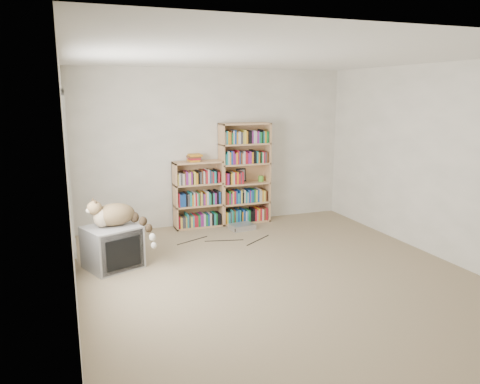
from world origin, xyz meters
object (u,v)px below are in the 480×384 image
object	(u,v)px
crt_tv	(112,247)
bookcase_short	(198,197)
cat	(120,217)
dvd_player	(242,227)
bookcase_tall	(244,175)

from	to	relation	value
crt_tv	bookcase_short	size ratio (longest dim) A/B	0.72
crt_tv	cat	size ratio (longest dim) A/B	0.94
crt_tv	cat	bearing A→B (deg)	-17.87
cat	bookcase_short	world-z (taller)	bookcase_short
crt_tv	dvd_player	size ratio (longest dim) A/B	2.06
crt_tv	dvd_player	world-z (taller)	crt_tv
crt_tv	dvd_player	distance (m)	2.31
cat	bookcase_short	size ratio (longest dim) A/B	0.76
crt_tv	bookcase_tall	size ratio (longest dim) A/B	0.46
dvd_player	bookcase_short	bearing A→B (deg)	136.98
bookcase_tall	bookcase_short	world-z (taller)	bookcase_tall
crt_tv	cat	world-z (taller)	cat
bookcase_short	dvd_player	bearing A→B (deg)	-34.67
bookcase_tall	dvd_player	size ratio (longest dim) A/B	4.45
cat	bookcase_tall	world-z (taller)	bookcase_tall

